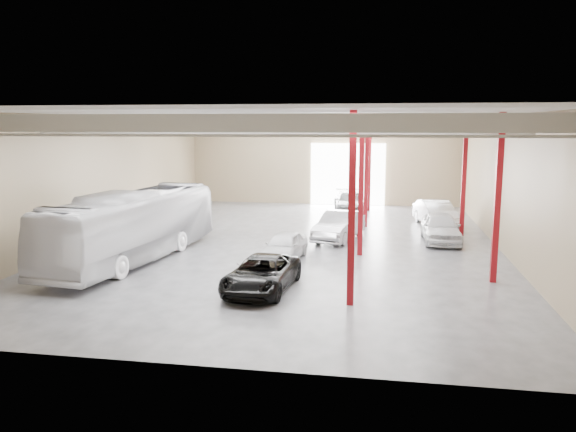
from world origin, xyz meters
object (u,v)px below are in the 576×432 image
(coach_bus, at_px, (133,226))
(car_right_near, at_px, (436,213))
(car_row_a, at_px, (284,246))
(car_row_c, at_px, (350,202))
(car_right_far, at_px, (441,227))
(black_sedan, at_px, (262,274))
(car_row_b, at_px, (339,226))

(coach_bus, xyz_separation_m, car_right_near, (15.23, 12.07, -0.87))
(coach_bus, relative_size, car_right_near, 2.43)
(car_row_a, height_order, car_row_c, car_row_c)
(car_right_near, xyz_separation_m, car_right_far, (-0.20, -5.20, 0.01))
(car_row_c, relative_size, car_right_far, 1.09)
(black_sedan, bearing_deg, car_row_c, 89.03)
(coach_bus, distance_m, black_sedan, 8.23)
(car_row_a, relative_size, car_row_c, 0.76)
(coach_bus, xyz_separation_m, car_row_c, (9.35, 16.92, -0.92))
(car_row_a, relative_size, car_right_near, 0.80)
(car_row_a, height_order, car_right_near, car_right_near)
(coach_bus, height_order, car_row_c, coach_bus)
(black_sedan, bearing_deg, car_right_far, 58.97)
(car_row_c, distance_m, car_right_near, 7.61)
(coach_bus, height_order, car_row_b, coach_bus)
(coach_bus, distance_m, car_right_near, 19.45)
(black_sedan, relative_size, car_right_near, 0.98)
(car_row_c, height_order, car_right_near, car_right_near)
(car_row_b, bearing_deg, car_right_far, 18.10)
(car_row_a, height_order, car_right_far, car_right_far)
(car_row_a, xyz_separation_m, car_row_c, (2.21, 15.64, 0.09))
(car_row_a, xyz_separation_m, car_right_far, (7.88, 5.60, 0.15))
(car_right_near, bearing_deg, car_row_c, 127.06)
(car_row_a, bearing_deg, black_sedan, -82.64)
(black_sedan, xyz_separation_m, car_right_near, (8.06, 16.00, 0.14))
(car_right_far, bearing_deg, black_sedan, -127.34)
(black_sedan, relative_size, car_row_a, 1.23)
(car_row_c, bearing_deg, car_row_b, -98.18)
(car_row_b, relative_size, car_row_c, 0.93)
(car_right_near, distance_m, car_right_far, 5.20)
(car_row_a, distance_m, car_right_near, 13.49)
(black_sedan, distance_m, car_row_b, 10.63)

